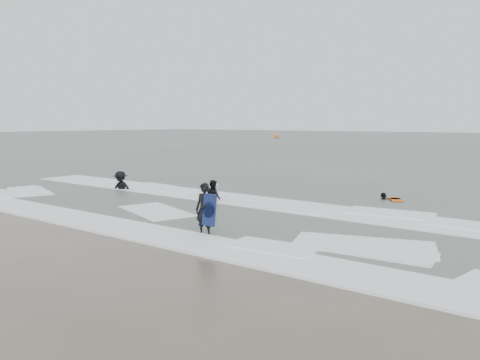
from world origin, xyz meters
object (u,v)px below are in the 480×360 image
Objects in this scene: surfer_wading at (213,202)px; surfer_right_near at (384,201)px; surfer_breaker at (121,191)px; surfer_centre at (205,236)px; buoy at (277,137)px.

surfer_wading is 1.01× the size of surfer_right_near.
surfer_breaker is (-5.96, -0.27, 0.00)m from surfer_wading.
surfer_wading is at bearing -13.32° from surfer_breaker.
buoy reaches higher than surfer_centre.
buoy is at bearing -117.64° from surfer_right_near.
surfer_breaker is (-9.71, 4.50, 0.00)m from surfer_centre.
surfer_centre is 1.00× the size of buoy.
surfer_wading is 81.81m from buoy.
surfer_breaker reaches higher than surfer_centre.
surfer_centre is at bearing -40.77° from surfer_breaker.
surfer_breaker is at bearing -40.14° from surfer_right_near.
surfer_wading is at bearing 119.06° from surfer_centre.
buoy is at bearing 101.35° from surfer_breaker.
surfer_right_near is (11.71, 5.17, 0.00)m from surfer_breaker.
surfer_centre is 9.88m from surfer_right_near.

